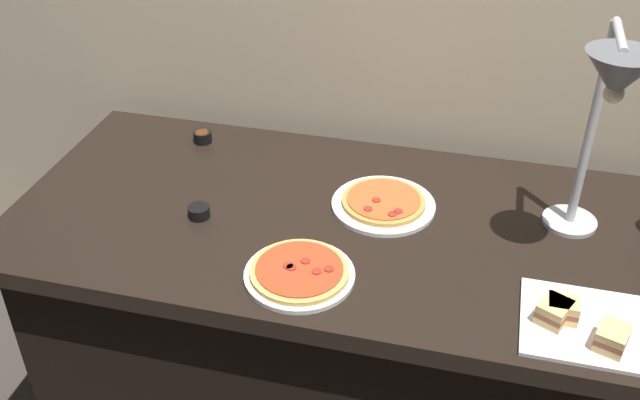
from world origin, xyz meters
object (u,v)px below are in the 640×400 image
sauce_cup_near (199,211)px  pizza_plate_center (299,273)px  pizza_plate_front (383,203)px  sandwich_platter (611,327)px  sauce_cup_far (203,136)px  heat_lamp (610,96)px

sauce_cup_near → pizza_plate_center: bearing=-28.1°
pizza_plate_front → sauce_cup_near: size_ratio=4.82×
pizza_plate_center → sauce_cup_near: 0.37m
pizza_plate_center → sauce_cup_near: bearing=151.9°
pizza_plate_front → pizza_plate_center: bearing=-112.6°
pizza_plate_center → sandwich_platter: 0.70m
pizza_plate_center → sauce_cup_far: (-0.47, 0.55, 0.01)m
sandwich_platter → pizza_plate_center: bearing=178.7°
heat_lamp → sauce_cup_far: bearing=163.9°
heat_lamp → pizza_plate_front: size_ratio=1.99×
heat_lamp → pizza_plate_center: heat_lamp is taller
pizza_plate_front → pizza_plate_center: same height
pizza_plate_front → sauce_cup_far: 0.65m
heat_lamp → pizza_plate_front: bearing=168.4°
pizza_plate_front → sandwich_platter: 0.66m
sandwich_platter → sauce_cup_near: (-1.03, 0.19, -0.00)m
heat_lamp → sauce_cup_near: bearing=-176.1°
sauce_cup_near → sauce_cup_far: 0.41m
sauce_cup_near → sauce_cup_far: size_ratio=1.03×
pizza_plate_front → pizza_plate_center: size_ratio=1.06×
pizza_plate_front → heat_lamp: bearing=-11.6°
sauce_cup_far → sandwich_platter: bearing=-26.0°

